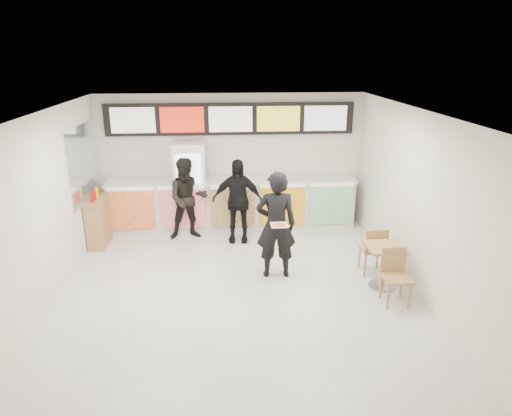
{
  "coord_description": "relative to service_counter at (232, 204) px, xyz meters",
  "views": [
    {
      "loc": [
        -0.2,
        -6.78,
        3.88
      ],
      "look_at": [
        0.4,
        1.2,
        1.11
      ],
      "focal_mm": 32.0,
      "sensor_mm": 36.0,
      "label": 1
    }
  ],
  "objects": [
    {
      "name": "customer_main",
      "position": [
        0.71,
        -2.44,
        0.4
      ],
      "size": [
        0.72,
        0.48,
        1.95
      ],
      "primitive_type": "imported",
      "rotation": [
        0.0,
        0.0,
        3.12
      ],
      "color": "black",
      "rests_on": "floor"
    },
    {
      "name": "customer_left",
      "position": [
        -0.96,
        -0.54,
        0.31
      ],
      "size": [
        0.94,
        0.78,
        1.77
      ],
      "primitive_type": "imported",
      "rotation": [
        0.0,
        0.0,
        0.13
      ],
      "color": "black",
      "rests_on": "floor"
    },
    {
      "name": "customer_mid",
      "position": [
        0.09,
        -0.78,
        0.32
      ],
      "size": [
        1.09,
        0.54,
        1.79
      ],
      "primitive_type": "imported",
      "rotation": [
        0.0,
        0.0,
        -0.1
      ],
      "color": "black",
      "rests_on": "floor"
    },
    {
      "name": "wall_back",
      "position": [
        -0.0,
        0.41,
        0.93
      ],
      "size": [
        6.0,
        0.0,
        6.0
      ],
      "primitive_type": "plane",
      "rotation": [
        1.57,
        0.0,
        0.0
      ],
      "color": "silver",
      "rests_on": "floor"
    },
    {
      "name": "wall_right",
      "position": [
        3.0,
        -3.09,
        0.93
      ],
      "size": [
        0.0,
        7.0,
        7.0
      ],
      "primitive_type": "plane",
      "rotation": [
        1.57,
        0.0,
        -1.57
      ],
      "color": "silver",
      "rests_on": "floor"
    },
    {
      "name": "mirror_panel",
      "position": [
        -2.99,
        -0.64,
        1.18
      ],
      "size": [
        0.01,
        2.0,
        1.5
      ],
      "primitive_type": "cube",
      "color": "#B2B7BF",
      "rests_on": "wall_left"
    },
    {
      "name": "wall_left",
      "position": [
        -3.0,
        -3.09,
        0.93
      ],
      "size": [
        0.0,
        7.0,
        7.0
      ],
      "primitive_type": "plane",
      "rotation": [
        1.57,
        0.0,
        1.57
      ],
      "color": "silver",
      "rests_on": "floor"
    },
    {
      "name": "ceiling",
      "position": [
        -0.0,
        -3.09,
        2.43
      ],
      "size": [
        7.0,
        7.0,
        0.0
      ],
      "primitive_type": "plane",
      "rotation": [
        3.14,
        0.0,
        0.0
      ],
      "color": "white",
      "rests_on": "wall_back"
    },
    {
      "name": "pizza_slice",
      "position": [
        0.71,
        -2.89,
        0.58
      ],
      "size": [
        0.36,
        0.36,
        0.02
      ],
      "color": "beige",
      "rests_on": "customer_main"
    },
    {
      "name": "menu_board",
      "position": [
        0.0,
        0.32,
        1.88
      ],
      "size": [
        5.5,
        0.14,
        0.7
      ],
      "color": "black",
      "rests_on": "wall_back"
    },
    {
      "name": "floor",
      "position": [
        -0.0,
        -3.09,
        -0.57
      ],
      "size": [
        7.0,
        7.0,
        0.0
      ],
      "primitive_type": "plane",
      "color": "beige",
      "rests_on": "ground"
    },
    {
      "name": "service_counter",
      "position": [
        0.0,
        0.0,
        0.0
      ],
      "size": [
        5.56,
        0.77,
        1.14
      ],
      "color": "silver",
      "rests_on": "floor"
    },
    {
      "name": "condiment_ledge",
      "position": [
        -2.82,
        -0.75,
        -0.06
      ],
      "size": [
        0.36,
        0.89,
        1.19
      ],
      "color": "#AC804E",
      "rests_on": "floor"
    },
    {
      "name": "cafe_table",
      "position": [
        2.5,
        -3.02,
        -0.04
      ],
      "size": [
        0.63,
        1.56,
        0.91
      ],
      "rotation": [
        0.0,
        0.0,
        0.02
      ],
      "color": "#AC804E",
      "rests_on": "floor"
    },
    {
      "name": "drinks_fridge",
      "position": [
        -0.93,
        0.02,
        0.43
      ],
      "size": [
        0.7,
        0.67,
        2.0
      ],
      "color": "white",
      "rests_on": "floor"
    }
  ]
}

